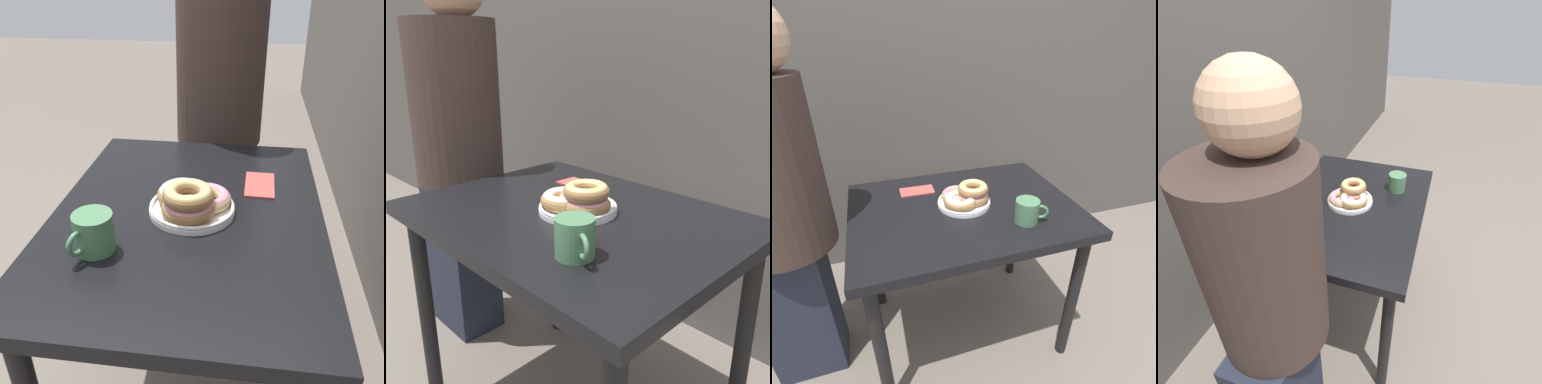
# 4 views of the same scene
# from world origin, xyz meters

# --- Properties ---
(wall_back) EXTENTS (8.00, 0.05, 2.60)m
(wall_back) POSITION_xyz_m (0.00, 1.12, 1.30)
(wall_back) COLOR #56514C
(wall_back) RESTS_ON ground_plane
(dining_table) EXTENTS (0.95, 0.70, 0.75)m
(dining_table) POSITION_xyz_m (0.00, 0.38, 0.65)
(dining_table) COLOR black
(dining_table) RESTS_ON ground_plane
(donut_plate) EXTENTS (0.24, 0.24, 0.09)m
(donut_plate) POSITION_xyz_m (0.01, 0.39, 0.78)
(donut_plate) COLOR white
(donut_plate) RESTS_ON dining_table
(coffee_mug) EXTENTS (0.12, 0.09, 0.09)m
(coffee_mug) POSITION_xyz_m (0.20, 0.20, 0.79)
(coffee_mug) COLOR #4C7F56
(coffee_mug) RESTS_ON dining_table
(person_figure) EXTENTS (0.36, 0.34, 1.51)m
(person_figure) POSITION_xyz_m (-0.69, 0.41, 0.82)
(person_figure) COLOR #232838
(person_figure) RESTS_ON ground_plane
(napkin) EXTENTS (0.16, 0.09, 0.01)m
(napkin) POSITION_xyz_m (-0.17, 0.57, 0.75)
(napkin) COLOR #BC4C47
(napkin) RESTS_ON dining_table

